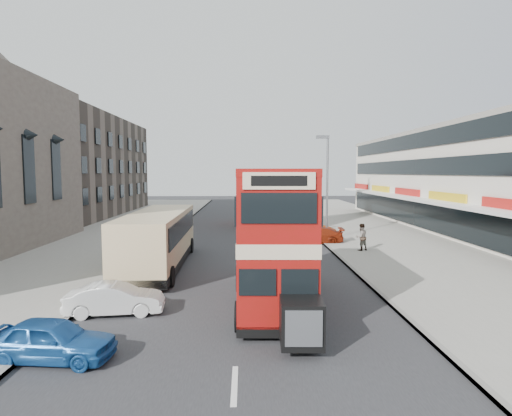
% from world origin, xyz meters
% --- Properties ---
extents(ground, '(160.00, 160.00, 0.00)m').
position_xyz_m(ground, '(0.00, 0.00, 0.00)').
color(ground, '#28282B').
rests_on(ground, ground).
extents(road_surface, '(12.00, 90.00, 0.01)m').
position_xyz_m(road_surface, '(0.00, 20.00, 0.01)').
color(road_surface, '#28282B').
rests_on(road_surface, ground).
extents(pavement_right, '(12.00, 90.00, 0.15)m').
position_xyz_m(pavement_right, '(12.00, 20.00, 0.07)').
color(pavement_right, gray).
rests_on(pavement_right, ground).
extents(pavement_left, '(12.00, 90.00, 0.15)m').
position_xyz_m(pavement_left, '(-12.00, 20.00, 0.07)').
color(pavement_left, gray).
rests_on(pavement_left, ground).
extents(kerb_left, '(0.20, 90.00, 0.16)m').
position_xyz_m(kerb_left, '(-6.10, 20.00, 0.07)').
color(kerb_left, gray).
rests_on(kerb_left, ground).
extents(kerb_right, '(0.20, 90.00, 0.16)m').
position_xyz_m(kerb_right, '(6.10, 20.00, 0.07)').
color(kerb_right, gray).
rests_on(kerb_right, ground).
extents(brick_terrace, '(14.00, 28.00, 12.00)m').
position_xyz_m(brick_terrace, '(-22.00, 38.00, 6.00)').
color(brick_terrace, '#66594C').
rests_on(brick_terrace, ground).
extents(commercial_row, '(9.90, 46.20, 9.30)m').
position_xyz_m(commercial_row, '(19.95, 22.00, 4.70)').
color(commercial_row, beige).
rests_on(commercial_row, ground).
extents(street_lamp, '(1.00, 0.20, 8.12)m').
position_xyz_m(street_lamp, '(6.52, 18.00, 4.78)').
color(street_lamp, slate).
rests_on(street_lamp, ground).
extents(bus_main, '(2.88, 9.61, 5.25)m').
position_xyz_m(bus_main, '(1.43, 2.54, 2.77)').
color(bus_main, black).
rests_on(bus_main, ground).
extents(bus_second, '(2.78, 9.19, 5.04)m').
position_xyz_m(bus_second, '(2.17, 27.72, 2.66)').
color(bus_second, black).
rests_on(bus_second, ground).
extents(coach, '(2.99, 10.94, 2.89)m').
position_xyz_m(coach, '(-4.58, 9.25, 1.70)').
color(coach, black).
rests_on(coach, ground).
extents(car_left_near, '(3.70, 1.82, 1.21)m').
position_xyz_m(car_left_near, '(-5.21, -2.47, 0.61)').
color(car_left_near, '#1C549C').
rests_on(car_left_near, ground).
extents(car_left_front, '(3.68, 1.63, 1.18)m').
position_xyz_m(car_left_front, '(-4.61, 1.40, 0.59)').
color(car_left_front, silver).
rests_on(car_left_front, ground).
extents(car_right_a, '(4.26, 1.90, 1.21)m').
position_xyz_m(car_right_a, '(5.49, 16.78, 0.61)').
color(car_right_a, maroon).
rests_on(car_right_a, ground).
extents(car_right_b, '(4.40, 2.09, 1.21)m').
position_xyz_m(car_right_b, '(5.27, 19.00, 0.61)').
color(car_right_b, '#DF5716').
rests_on(car_right_b, ground).
extents(car_right_c, '(4.44, 2.07, 1.47)m').
position_xyz_m(car_right_c, '(5.06, 32.33, 0.74)').
color(car_right_c, '#569BAD').
rests_on(car_right_c, ground).
extents(pedestrian_near, '(0.79, 0.68, 1.81)m').
position_xyz_m(pedestrian_near, '(7.96, 13.19, 1.05)').
color(pedestrian_near, gray).
rests_on(pedestrian_near, pavement_right).
extents(cyclist, '(0.63, 1.60, 1.95)m').
position_xyz_m(cyclist, '(4.13, 17.93, 0.66)').
color(cyclist, gray).
rests_on(cyclist, ground).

